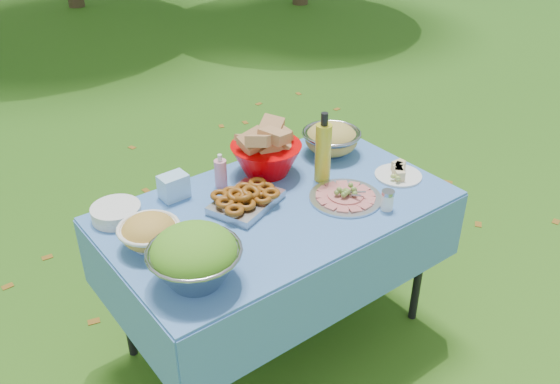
# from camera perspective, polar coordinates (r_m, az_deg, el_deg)

# --- Properties ---
(ground) EXTENTS (80.00, 80.00, 0.00)m
(ground) POSITION_cam_1_polar(r_m,az_deg,el_deg) (3.01, -0.22, -13.51)
(ground) COLOR #103E0B
(ground) RESTS_ON ground
(picnic_table) EXTENTS (1.46, 0.86, 0.76)m
(picnic_table) POSITION_cam_1_polar(r_m,az_deg,el_deg) (2.75, -0.23, -7.90)
(picnic_table) COLOR #7AA9EA
(picnic_table) RESTS_ON ground
(salad_bowl) EXTENTS (0.41, 0.41, 0.22)m
(salad_bowl) POSITION_cam_1_polar(r_m,az_deg,el_deg) (2.08, -8.23, -6.17)
(salad_bowl) COLOR #96989E
(salad_bowl) RESTS_ON picnic_table
(pasta_bowl_white) EXTENTS (0.29, 0.29, 0.13)m
(pasta_bowl_white) POSITION_cam_1_polar(r_m,az_deg,el_deg) (2.31, -12.49, -3.75)
(pasta_bowl_white) COLOR silver
(pasta_bowl_white) RESTS_ON picnic_table
(plate_stack) EXTENTS (0.22, 0.22, 0.06)m
(plate_stack) POSITION_cam_1_polar(r_m,az_deg,el_deg) (2.52, -15.48, -1.91)
(plate_stack) COLOR silver
(plate_stack) RESTS_ON picnic_table
(wipes_box) EXTENTS (0.12, 0.09, 0.11)m
(wipes_box) POSITION_cam_1_polar(r_m,az_deg,el_deg) (2.60, -10.19, 0.54)
(wipes_box) COLOR #A2D3FA
(wipes_box) RESTS_ON picnic_table
(sanitizer_bottle) EXTENTS (0.06, 0.06, 0.16)m
(sanitizer_bottle) POSITION_cam_1_polar(r_m,az_deg,el_deg) (2.64, -5.75, 2.07)
(sanitizer_bottle) COLOR pink
(sanitizer_bottle) RESTS_ON picnic_table
(bread_bowl) EXTENTS (0.33, 0.33, 0.22)m
(bread_bowl) POSITION_cam_1_polar(r_m,az_deg,el_deg) (2.72, -1.34, 3.93)
(bread_bowl) COLOR #D00004
(bread_bowl) RESTS_ON picnic_table
(pasta_bowl_steel) EXTENTS (0.37, 0.37, 0.15)m
(pasta_bowl_steel) POSITION_cam_1_polar(r_m,az_deg,el_deg) (2.93, 4.97, 5.17)
(pasta_bowl_steel) COLOR #96989E
(pasta_bowl_steel) RESTS_ON picnic_table
(fried_tray) EXTENTS (0.36, 0.31, 0.07)m
(fried_tray) POSITION_cam_1_polar(r_m,az_deg,el_deg) (2.51, -3.28, -0.65)
(fried_tray) COLOR #ACADB1
(fried_tray) RESTS_ON picnic_table
(charcuterie_platter) EXTENTS (0.41, 0.41, 0.07)m
(charcuterie_platter) POSITION_cam_1_polar(r_m,az_deg,el_deg) (2.57, 6.35, 0.03)
(charcuterie_platter) COLOR silver
(charcuterie_platter) RESTS_ON picnic_table
(oil_bottle) EXTENTS (0.08, 0.08, 0.33)m
(oil_bottle) POSITION_cam_1_polar(r_m,az_deg,el_deg) (2.64, 4.19, 4.33)
(oil_bottle) COLOR gold
(oil_bottle) RESTS_ON picnic_table
(cheese_plate) EXTENTS (0.29, 0.29, 0.06)m
(cheese_plate) POSITION_cam_1_polar(r_m,az_deg,el_deg) (2.78, 11.36, 2.02)
(cheese_plate) COLOR silver
(cheese_plate) RESTS_ON picnic_table
(shaker) EXTENTS (0.06, 0.06, 0.09)m
(shaker) POSITION_cam_1_polar(r_m,az_deg,el_deg) (2.52, 10.30, -0.77)
(shaker) COLOR white
(shaker) RESTS_ON picnic_table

